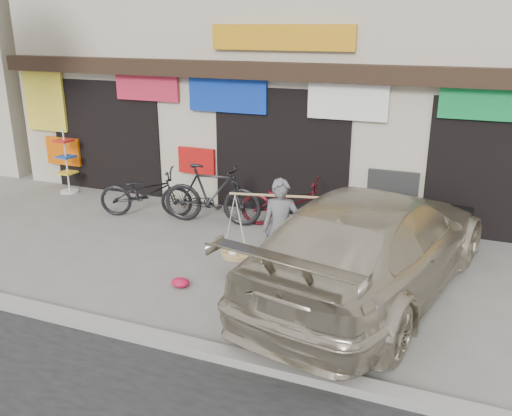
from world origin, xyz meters
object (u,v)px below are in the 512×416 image
at_px(suv, 373,243).
at_px(display_rack, 67,167).
at_px(bike_2, 289,203).
at_px(bike_0, 146,193).
at_px(street_vendor, 281,233).
at_px(bike_1, 212,194).

height_order(suv, display_rack, suv).
bearing_deg(bike_2, bike_0, 93.79).
bearing_deg(bike_2, suv, -140.59).
height_order(bike_2, display_rack, display_rack).
distance_m(bike_0, display_rack, 2.88).
relative_size(street_vendor, bike_1, 0.91).
bearing_deg(bike_1, display_rack, 73.61).
relative_size(bike_1, suv, 0.35).
xyz_separation_m(street_vendor, bike_2, (-0.60, 2.19, -0.24)).
relative_size(bike_0, display_rack, 1.26).
xyz_separation_m(bike_0, display_rack, (-2.76, 0.79, 0.11)).
bearing_deg(bike_0, street_vendor, -133.60).
height_order(street_vendor, bike_0, street_vendor).
bearing_deg(display_rack, suv, -17.51).
distance_m(bike_1, suv, 4.06).
height_order(street_vendor, bike_1, street_vendor).
bearing_deg(bike_1, bike_2, -86.09).
relative_size(bike_0, bike_2, 1.00).
distance_m(bike_0, bike_2, 3.11).
xyz_separation_m(bike_0, suv, (5.14, -1.70, 0.29)).
height_order(bike_2, suv, suv).
xyz_separation_m(bike_0, bike_1, (1.52, 0.13, 0.10)).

